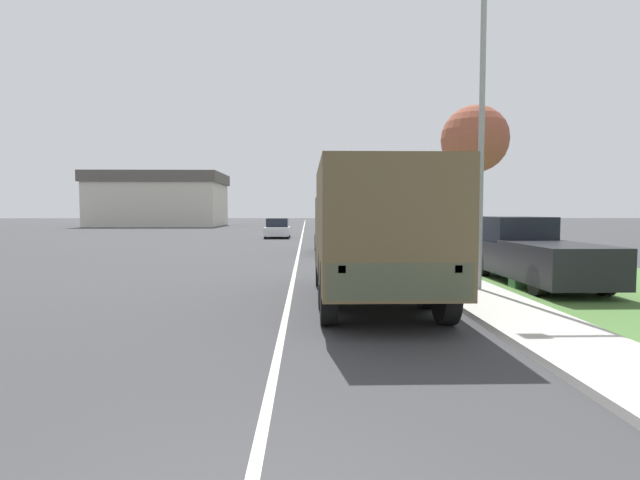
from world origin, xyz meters
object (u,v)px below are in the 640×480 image
object	(u,v)px
pickup_truck	(532,252)
car_second_ahead	(277,229)
car_nearest_ahead	(334,239)
lamp_post	(474,107)
military_truck	(373,229)

from	to	relation	value
pickup_truck	car_second_ahead	bearing A→B (deg)	109.85
car_nearest_ahead	pickup_truck	size ratio (longest dim) A/B	0.83
car_nearest_ahead	car_second_ahead	world-z (taller)	car_nearest_ahead
car_nearest_ahead	pickup_truck	xyz separation A→B (m)	(5.12, -10.48, 0.20)
car_second_ahead	lamp_post	size ratio (longest dim) A/B	0.53
car_second_ahead	lamp_post	bearing A→B (deg)	-76.09
car_second_ahead	lamp_post	distance (m)	26.96
military_truck	pickup_truck	world-z (taller)	military_truck
military_truck	lamp_post	size ratio (longest dim) A/B	0.93
car_second_ahead	military_truck	bearing A→B (deg)	-82.13
military_truck	car_second_ahead	bearing A→B (deg)	97.87
pickup_truck	lamp_post	bearing A→B (deg)	-143.41
car_second_ahead	lamp_post	xyz separation A→B (m)	(6.41, -25.89, 3.98)
car_nearest_ahead	car_second_ahead	xyz separation A→B (m)	(-3.61, 13.69, -0.02)
lamp_post	car_nearest_ahead	bearing A→B (deg)	102.95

